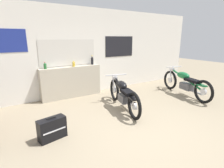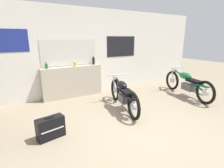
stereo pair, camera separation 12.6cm
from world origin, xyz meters
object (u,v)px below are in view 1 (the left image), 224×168
at_px(motorcycle_black, 123,94).
at_px(bottle_center, 92,61).
at_px(bottle_leftmost, 45,66).
at_px(motorcycle_green, 185,83).
at_px(hard_case_black, 52,129).
at_px(bottle_left_center, 74,64).

bearing_deg(motorcycle_black, bottle_center, 91.79).
relative_size(bottle_leftmost, bottle_center, 0.66).
height_order(motorcycle_green, hard_case_black, motorcycle_green).
relative_size(motorcycle_black, hard_case_black, 3.68).
xyz_separation_m(motorcycle_black, hard_case_black, (-1.99, -0.48, -0.20)).
bearing_deg(bottle_center, motorcycle_black, -88.21).
height_order(bottle_leftmost, bottle_center, bottle_center).
bearing_deg(motorcycle_green, bottle_left_center, 149.59).
distance_m(bottle_leftmost, hard_case_black, 2.36).
height_order(bottle_center, motorcycle_green, bottle_center).
bearing_deg(hard_case_black, bottle_left_center, 59.15).
xyz_separation_m(motorcycle_black, motorcycle_green, (2.38, -0.19, 0.02)).
xyz_separation_m(bottle_leftmost, hard_case_black, (-0.42, -2.15, -0.87)).
distance_m(bottle_left_center, bottle_center, 0.68).
height_order(bottle_leftmost, hard_case_black, bottle_leftmost).
xyz_separation_m(motorcycle_green, hard_case_black, (-4.37, -0.29, -0.22)).
xyz_separation_m(bottle_leftmost, bottle_left_center, (0.85, -0.03, -0.00)).
xyz_separation_m(bottle_leftmost, bottle_center, (1.52, 0.04, 0.05)).
bearing_deg(bottle_leftmost, bottle_left_center, -2.34).
height_order(bottle_left_center, bottle_center, bottle_center).
relative_size(motorcycle_green, hard_case_black, 4.04).
distance_m(motorcycle_black, hard_case_black, 2.06).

